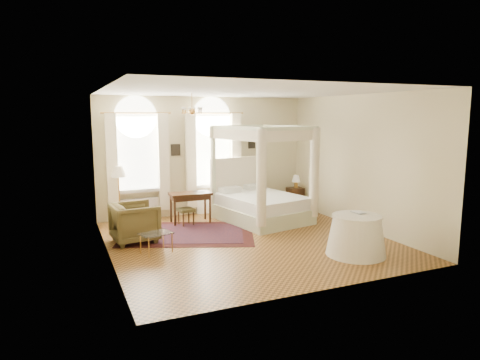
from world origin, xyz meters
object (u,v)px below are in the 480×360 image
at_px(stool, 186,211).
at_px(armchair, 135,222).
at_px(nightstand, 295,198).
at_px(side_table, 356,235).
at_px(floor_lamp, 118,174).
at_px(writing_desk, 190,197).
at_px(canopy_bed, 262,200).
at_px(coffee_table, 156,235).

xyz_separation_m(stool, armchair, (-1.44, -0.95, 0.08)).
distance_m(nightstand, stool, 3.67).
height_order(armchair, side_table, armchair).
height_order(armchair, floor_lamp, floor_lamp).
distance_m(writing_desk, floor_lamp, 1.92).
bearing_deg(armchair, writing_desk, -60.44).
bearing_deg(canopy_bed, stool, 169.81).
bearing_deg(writing_desk, floor_lamp, 159.68).
bearing_deg(writing_desk, canopy_bed, -17.30).
bearing_deg(writing_desk, armchair, -144.52).
xyz_separation_m(canopy_bed, floor_lamp, (-3.52, 1.20, 0.72)).
bearing_deg(armchair, canopy_bed, -86.09).
bearing_deg(stool, canopy_bed, -10.19).
relative_size(writing_desk, stool, 2.46).
bearing_deg(armchair, floor_lamp, -3.18).
xyz_separation_m(coffee_table, side_table, (3.68, -1.70, 0.02)).
bearing_deg(nightstand, writing_desk, -172.33).
height_order(writing_desk, armchair, armchair).
distance_m(nightstand, coffee_table, 5.44).
relative_size(canopy_bed, side_table, 2.22).
height_order(writing_desk, floor_lamp, floor_lamp).
bearing_deg(armchair, side_table, -130.00).
bearing_deg(canopy_bed, nightstand, 32.44).
bearing_deg(coffee_table, armchair, 105.11).
distance_m(nightstand, floor_lamp, 5.23).
bearing_deg(floor_lamp, stool, -28.76).
xyz_separation_m(nightstand, writing_desk, (-3.42, -0.46, 0.37)).
bearing_deg(floor_lamp, writing_desk, -20.32).
bearing_deg(nightstand, coffee_table, -151.61).
bearing_deg(floor_lamp, coffee_table, -82.83).
distance_m(writing_desk, armchair, 2.01).
bearing_deg(writing_desk, stool, -131.71).
xyz_separation_m(nightstand, stool, (-3.61, -0.67, 0.05)).
distance_m(canopy_bed, floor_lamp, 3.79).
bearing_deg(side_table, stool, 124.62).
relative_size(armchair, side_table, 0.80).
relative_size(nightstand, coffee_table, 0.87).
bearing_deg(side_table, canopy_bed, 98.82).
bearing_deg(side_table, nightstand, 75.54).
height_order(nightstand, writing_desk, writing_desk).
bearing_deg(coffee_table, canopy_bed, 26.21).
xyz_separation_m(armchair, coffee_table, (0.26, -0.97, -0.06)).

